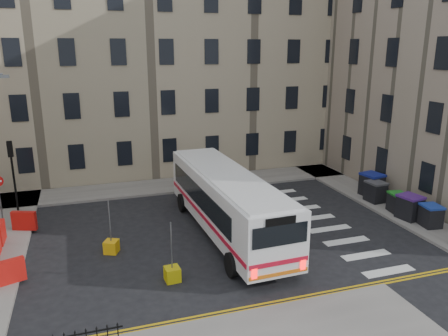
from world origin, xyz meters
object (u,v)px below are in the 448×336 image
wheelie_bin_a (431,216)px  wheelie_bin_b (410,207)px  bollard_chevron (172,274)px  wheelie_bin_e (372,184)px  bollard_yellow (111,247)px  wheelie_bin_c (397,202)px  wheelie_bin_d (375,191)px  bus (227,200)px

wheelie_bin_a → wheelie_bin_b: bearing=112.0°
wheelie_bin_a → bollard_chevron: size_ratio=1.95×
wheelie_bin_b → wheelie_bin_a: bearing=-85.2°
wheelie_bin_e → bollard_chevron: (-14.18, -6.27, -0.58)m
wheelie_bin_b → bollard_yellow: 15.97m
wheelie_bin_b → wheelie_bin_e: wheelie_bin_e is taller
wheelie_bin_a → bollard_yellow: 16.42m
wheelie_bin_c → wheelie_bin_d: 1.88m
bus → wheelie_bin_e: bearing=11.2°
bus → wheelie_bin_e: size_ratio=7.98×
wheelie_bin_b → wheelie_bin_c: bearing=75.4°
wheelie_bin_c → wheelie_bin_e: 2.93m
wheelie_bin_a → bollard_yellow: size_ratio=1.95×
wheelie_bin_c → wheelie_bin_e: size_ratio=0.77×
bus → wheelie_bin_d: size_ratio=9.42×
wheelie_bin_a → bollard_yellow: wheelie_bin_a is taller
wheelie_bin_d → wheelie_bin_e: (0.47, 1.03, 0.09)m
bollard_yellow → wheelie_bin_d: bearing=6.6°
wheelie_bin_e → wheelie_bin_b: bearing=-106.6°
wheelie_bin_a → wheelie_bin_d: wheelie_bin_d is taller
wheelie_bin_e → bus: bearing=-176.8°
wheelie_bin_c → wheelie_bin_a: bearing=-75.6°
wheelie_bin_d → bollard_yellow: bearing=-178.0°
bus → wheelie_bin_e: (10.57, 2.49, -0.96)m
bollard_yellow → wheelie_bin_e: bearing=9.9°
bollard_yellow → bollard_chevron: bearing=-57.2°
wheelie_bin_c → wheelie_bin_e: (0.36, 2.90, 0.16)m
bus → wheelie_bin_e: bus is taller
wheelie_bin_b → bollard_chevron: (-13.73, -2.28, -0.52)m
wheelie_bin_b → bollard_chevron: bearing=179.5°
wheelie_bin_b → wheelie_bin_e: (0.45, 3.99, 0.05)m
wheelie_bin_c → bollard_chevron: 14.23m
wheelie_bin_d → wheelie_bin_b: bearing=-94.3°
wheelie_bin_a → wheelie_bin_c: 2.32m
wheelie_bin_e → bollard_chevron: size_ratio=2.47×
bus → bollard_chevron: size_ratio=19.71×
wheelie_bin_a → wheelie_bin_e: (0.13, 5.21, 0.14)m
wheelie_bin_a → wheelie_bin_c: (-0.23, 2.31, -0.02)m
bus → bollard_yellow: bearing=-178.4°
wheelie_bin_c → bollard_yellow: wheelie_bin_c is taller
wheelie_bin_a → wheelie_bin_c: bearing=103.0°
wheelie_bin_c → wheelie_bin_d: size_ratio=0.91×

